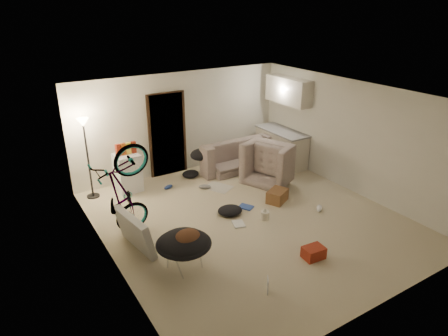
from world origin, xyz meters
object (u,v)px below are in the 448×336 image
drink_case_b (314,253)px  saucer_chair (184,248)px  armchair (275,165)px  juicer (265,215)px  drink_case_a (277,196)px  sofa (233,156)px  mini_fridge (128,172)px  floor_lamp (86,141)px  bicycle (125,213)px  tv_box (135,232)px  kitchen_counter (281,148)px

drink_case_b → saucer_chair: bearing=160.0°
armchair → saucer_chair: (-3.47, -2.03, 0.01)m
saucer_chair → juicer: bearing=15.3°
drink_case_a → drink_case_b: bearing=-138.3°
armchair → drink_case_a: (-0.70, -0.99, -0.24)m
sofa → mini_fridge: size_ratio=2.31×
floor_lamp → mini_fridge: size_ratio=2.05×
drink_case_b → drink_case_a: bearing=72.8°
sofa → saucer_chair: 4.39m
saucer_chair → drink_case_b: saucer_chair is taller
juicer → saucer_chair: bearing=-164.7°
floor_lamp → juicer: bearing=-46.7°
armchair → sofa: bearing=-2.8°
armchair → drink_case_a: bearing=120.7°
bicycle → mini_fridge: bicycle is taller
bicycle → drink_case_a: bearing=-99.7°
drink_case_a → bicycle: bearing=146.7°
floor_lamp → juicer: 4.06m
drink_case_b → tv_box: bearing=147.8°
sofa → drink_case_a: size_ratio=4.33×
saucer_chair → tv_box: bearing=117.2°
floor_lamp → kitchen_counter: floor_lamp is taller
kitchen_counter → sofa: size_ratio=0.74×
bicycle → drink_case_b: 3.42m
kitchen_counter → floor_lamp: bearing=172.3°
drink_case_a → saucer_chair: bearing=174.1°
drink_case_b → armchair: bearing=67.9°
kitchen_counter → tv_box: kitchen_counter is taller
sofa → mini_fridge: (-2.80, 0.10, 0.14)m
sofa → armchair: bearing=110.4°
drink_case_b → bicycle: bearing=141.2°
floor_lamp → armchair: floor_lamp is taller
drink_case_a → juicer: drink_case_a is taller
bicycle → saucer_chair: (0.48, -1.43, -0.11)m
saucer_chair → tv_box: 1.06m
mini_fridge → bicycle: bearing=-113.1°
mini_fridge → drink_case_a: bearing=-43.9°
sofa → tv_box: bearing=32.0°
tv_box → drink_case_a: bearing=-6.7°
kitchen_counter → sofa: kitchen_counter is taller
mini_fridge → juicer: size_ratio=3.56×
mini_fridge → drink_case_b: 4.57m
drink_case_a → juicer: size_ratio=1.90×
drink_case_a → sofa: bearing=56.8°
kitchen_counter → drink_case_b: bearing=-121.8°
kitchen_counter → juicer: kitchen_counter is taller
armchair → saucer_chair: 4.02m
saucer_chair → drink_case_a: bearing=20.6°
sofa → drink_case_b: 4.23m
floor_lamp → saucer_chair: 3.56m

